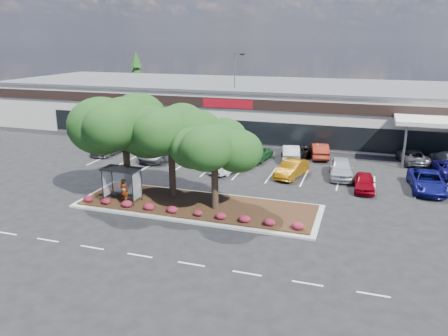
% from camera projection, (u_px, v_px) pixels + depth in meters
% --- Properties ---
extents(ground, '(160.00, 160.00, 0.00)m').
position_uv_depth(ground, '(203.00, 233.00, 28.04)').
color(ground, black).
rests_on(ground, ground).
extents(retail_store, '(80.40, 25.20, 6.25)m').
position_uv_depth(retail_store, '(294.00, 108.00, 58.00)').
color(retail_store, beige).
rests_on(retail_store, ground).
extents(landscape_island, '(18.00, 6.00, 0.26)m').
position_uv_depth(landscape_island, '(197.00, 206.00, 32.24)').
color(landscape_island, '#A8A8A3').
rests_on(landscape_island, ground).
extents(lane_markings, '(33.12, 20.06, 0.01)m').
position_uv_depth(lane_markings, '(245.00, 183.00, 37.57)').
color(lane_markings, silver).
rests_on(lane_markings, ground).
extents(shrub_row, '(17.00, 0.80, 0.50)m').
position_uv_depth(shrub_row, '(186.00, 211.00, 30.22)').
color(shrub_row, maroon).
rests_on(shrub_row, landscape_island).
extents(bus_shelter, '(2.75, 1.55, 2.59)m').
position_uv_depth(bus_shelter, '(122.00, 175.00, 32.31)').
color(bus_shelter, black).
rests_on(bus_shelter, landscape_island).
extents(island_tree_west, '(7.20, 7.20, 7.89)m').
position_uv_depth(island_tree_west, '(126.00, 145.00, 33.33)').
color(island_tree_west, '#133812').
rests_on(island_tree_west, landscape_island).
extents(island_tree_mid, '(6.60, 6.60, 7.32)m').
position_uv_depth(island_tree_mid, '(171.00, 150.00, 33.00)').
color(island_tree_mid, '#133812').
rests_on(island_tree_mid, landscape_island).
extents(island_tree_east, '(5.80, 5.80, 6.50)m').
position_uv_depth(island_tree_east, '(215.00, 165.00, 30.56)').
color(island_tree_east, '#133812').
rests_on(island_tree_east, landscape_island).
extents(conifer_north_west, '(4.40, 4.40, 10.00)m').
position_uv_depth(conifer_north_west, '(137.00, 79.00, 77.47)').
color(conifer_north_west, '#133812').
rests_on(conifer_north_west, ground).
extents(person_waiting, '(0.75, 0.55, 1.90)m').
position_uv_depth(person_waiting, '(124.00, 191.00, 32.09)').
color(person_waiting, '#594C47').
rests_on(person_waiting, landscape_island).
extents(light_pole, '(1.43, 0.50, 10.42)m').
position_uv_depth(light_pole, '(235.00, 102.00, 52.90)').
color(light_pole, '#A8A8A3').
rests_on(light_pole, ground).
extents(car_0, '(2.55, 5.49, 1.55)m').
position_uv_depth(car_0, '(110.00, 146.00, 47.28)').
color(car_0, '#56545B').
rests_on(car_0, ground).
extents(car_1, '(4.50, 6.73, 1.71)m').
position_uv_depth(car_1, '(164.00, 151.00, 44.82)').
color(car_1, '#57585E').
rests_on(car_1, ground).
extents(car_2, '(3.26, 5.28, 1.43)m').
position_uv_depth(car_2, '(221.00, 159.00, 42.65)').
color(car_2, silver).
rests_on(car_2, ground).
extents(car_3, '(3.53, 5.25, 1.64)m').
position_uv_depth(car_3, '(231.00, 163.00, 40.78)').
color(car_3, silver).
rests_on(car_3, ground).
extents(car_4, '(2.66, 4.89, 1.53)m').
position_uv_depth(car_4, '(292.00, 169.00, 39.20)').
color(car_4, '#7B4B05').
rests_on(car_4, ground).
extents(car_5, '(2.55, 5.20, 1.71)m').
position_uv_depth(car_5, '(341.00, 168.00, 39.06)').
color(car_5, '#AFB2BC').
rests_on(car_5, ground).
extents(car_6, '(1.83, 4.11, 1.37)m').
position_uv_depth(car_6, '(364.00, 182.00, 35.73)').
color(car_6, maroon).
rests_on(car_6, ground).
extents(car_7, '(2.92, 5.80, 1.57)m').
position_uv_depth(car_7, '(427.00, 181.00, 35.63)').
color(car_7, navy).
rests_on(car_7, ground).
extents(car_9, '(1.91, 4.59, 1.33)m').
position_uv_depth(car_9, '(194.00, 141.00, 50.06)').
color(car_9, slate).
rests_on(car_9, ground).
extents(car_10, '(2.90, 6.06, 1.67)m').
position_uv_depth(car_10, '(229.00, 141.00, 49.57)').
color(car_10, '#4D4D53').
rests_on(car_10, ground).
extents(car_11, '(2.40, 4.66, 1.52)m').
position_uv_depth(car_11, '(259.00, 153.00, 44.56)').
color(car_11, '#1D5625').
rests_on(car_11, ground).
extents(car_12, '(2.64, 5.05, 1.59)m').
position_uv_depth(car_12, '(291.00, 152.00, 44.64)').
color(car_12, '#B1B3BD').
rests_on(car_12, ground).
extents(car_13, '(3.67, 5.27, 1.34)m').
position_uv_depth(car_13, '(301.00, 151.00, 45.78)').
color(car_13, black).
rests_on(car_13, ground).
extents(car_14, '(2.58, 5.01, 1.57)m').
position_uv_depth(car_14, '(319.00, 150.00, 45.52)').
color(car_14, maroon).
rests_on(car_14, ground).
extents(car_15, '(3.18, 5.34, 1.39)m').
position_uv_depth(car_15, '(412.00, 156.00, 43.56)').
color(car_15, '#53545B').
rests_on(car_15, ground).
extents(car_16, '(3.37, 5.94, 1.62)m').
position_uv_depth(car_16, '(448.00, 159.00, 41.98)').
color(car_16, '#AFB4BB').
rests_on(car_16, ground).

